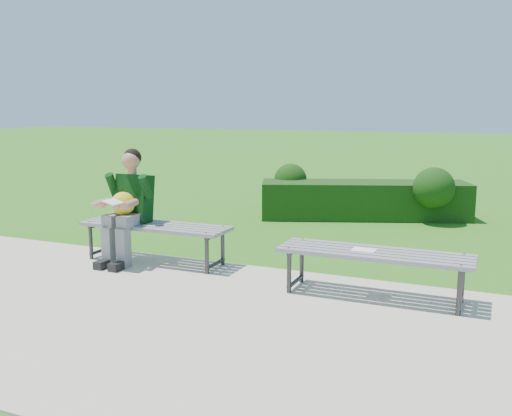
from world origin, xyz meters
name	(u,v)px	position (x,y,z in m)	size (l,w,h in m)	color
ground	(229,264)	(0.00, 0.00, 0.00)	(80.00, 80.00, 0.00)	#286913
walkway	(143,312)	(0.00, -1.75, 0.01)	(30.00, 3.50, 0.02)	#B8B299
hedge	(366,197)	(0.82, 3.48, 0.36)	(3.45, 1.97, 0.89)	#133D15
bench_left	(155,229)	(-0.81, -0.30, 0.42)	(1.80, 0.50, 0.46)	slate
bench_right	(374,257)	(1.79, -0.57, 0.42)	(1.80, 0.50, 0.46)	slate
seated_boy	(127,203)	(-1.11, -0.40, 0.71)	(0.56, 0.76, 1.31)	gray
paper_sheet	(364,250)	(1.69, -0.57, 0.47)	(0.22, 0.16, 0.01)	white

